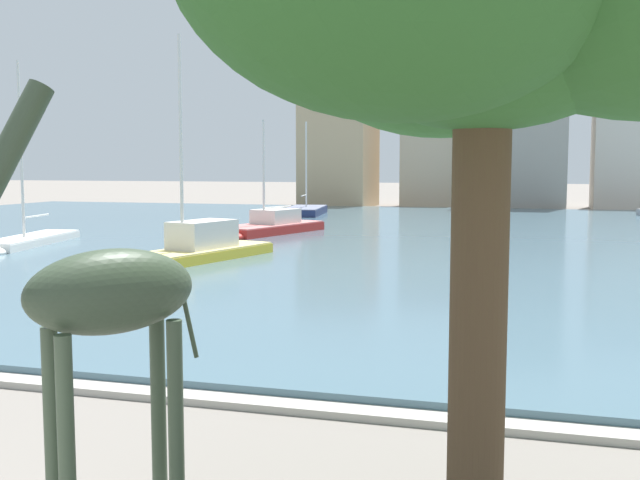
% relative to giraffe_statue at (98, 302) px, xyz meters
% --- Properties ---
extents(harbor_water, '(79.86, 51.52, 0.24)m').
position_rel_giraffe_statue_xyz_m(harbor_water, '(-0.54, 30.40, -2.31)').
color(harbor_water, '#476675').
rests_on(harbor_water, ground).
extents(quay_edge_coping, '(79.86, 0.50, 0.12)m').
position_rel_giraffe_statue_xyz_m(quay_edge_coping, '(-0.54, 4.39, -2.37)').
color(quay_edge_coping, '#ADA89E').
rests_on(quay_edge_coping, ground).
extents(giraffe_statue, '(1.99, 2.38, 4.77)m').
position_rel_giraffe_statue_xyz_m(giraffe_statue, '(0.00, 0.00, 0.00)').
color(giraffe_statue, '#3D4C38').
rests_on(giraffe_statue, ground).
extents(sailboat_navy, '(3.23, 7.50, 6.76)m').
position_rel_giraffe_statue_xyz_m(sailboat_navy, '(-11.63, 45.17, -2.04)').
color(sailboat_navy, navy).
rests_on(sailboat_navy, ground).
extents(sailboat_yellow, '(4.07, 8.71, 8.32)m').
position_rel_giraffe_statue_xyz_m(sailboat_yellow, '(-8.10, 18.41, -1.89)').
color(sailboat_yellow, gold).
rests_on(sailboat_yellow, ground).
extents(sailboat_white, '(3.03, 7.99, 8.17)m').
position_rel_giraffe_statue_xyz_m(sailboat_white, '(-17.24, 21.36, -2.08)').
color(sailboat_white, white).
rests_on(sailboat_white, ground).
extents(sailboat_red, '(4.39, 8.01, 6.00)m').
position_rel_giraffe_statue_xyz_m(sailboat_red, '(-9.18, 29.68, -1.95)').
color(sailboat_red, red).
rests_on(sailboat_red, ground).
extents(townhouse_tall_gabled, '(5.98, 7.13, 9.74)m').
position_rel_giraffe_statue_xyz_m(townhouse_tall_gabled, '(-12.79, 58.99, 2.45)').
color(townhouse_tall_gabled, tan).
rests_on(townhouse_tall_gabled, ground).
extents(townhouse_corner_house, '(5.33, 5.63, 9.21)m').
position_rel_giraffe_statue_xyz_m(townhouse_corner_house, '(-4.70, 61.36, 2.18)').
color(townhouse_corner_house, '#C6B293').
rests_on(townhouse_corner_house, ground).
extents(townhouse_narrow_midrow, '(7.36, 6.79, 13.72)m').
position_rel_giraffe_statue_xyz_m(townhouse_narrow_midrow, '(2.87, 60.18, 4.44)').
color(townhouse_narrow_midrow, gray).
rests_on(townhouse_narrow_midrow, ground).
extents(townhouse_wide_warehouse, '(6.24, 5.60, 11.46)m').
position_rel_giraffe_statue_xyz_m(townhouse_wide_warehouse, '(11.69, 61.81, 3.31)').
color(townhouse_wide_warehouse, beige).
rests_on(townhouse_wide_warehouse, ground).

